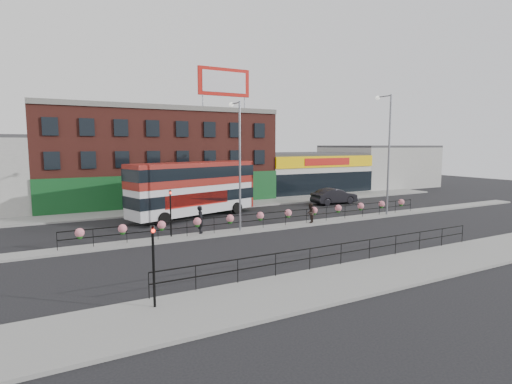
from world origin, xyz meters
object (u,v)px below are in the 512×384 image
pedestrian_b (310,213)px  lamp_column_west (238,155)px  car (334,196)px  lamp_column_east (387,144)px  pedestrian_a (201,220)px  double_decker_bus (194,184)px

pedestrian_b → lamp_column_west: size_ratio=0.17×
car → lamp_column_west: (-15.24, -7.66, 4.84)m
lamp_column_west → lamp_column_east: 14.71m
pedestrian_b → lamp_column_east: lamp_column_east is taller
car → pedestrian_b: size_ratio=3.31×
car → pedestrian_a: size_ratio=2.67×
lamp_column_west → pedestrian_b: bearing=-2.9°
pedestrian_b → pedestrian_a: bearing=-43.5°
car → pedestrian_a: (-18.12, -7.41, 0.27)m
pedestrian_a → lamp_column_west: (2.87, -0.25, 4.56)m
pedestrian_b → car: bearing=-178.5°
double_decker_bus → pedestrian_b: 10.58m
pedestrian_b → lamp_column_west: bearing=-42.9°
pedestrian_b → lamp_column_east: size_ratio=0.15×
car → pedestrian_a: bearing=113.6°
double_decker_bus → car: bearing=1.3°
pedestrian_a → lamp_column_east: size_ratio=0.18×
lamp_column_west → double_decker_bus: bearing=96.5°
pedestrian_a → lamp_column_west: size_ratio=0.21×
car → pedestrian_b: 12.04m
car → lamp_column_west: bearing=118.0°
double_decker_bus → car: double_decker_bus is taller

